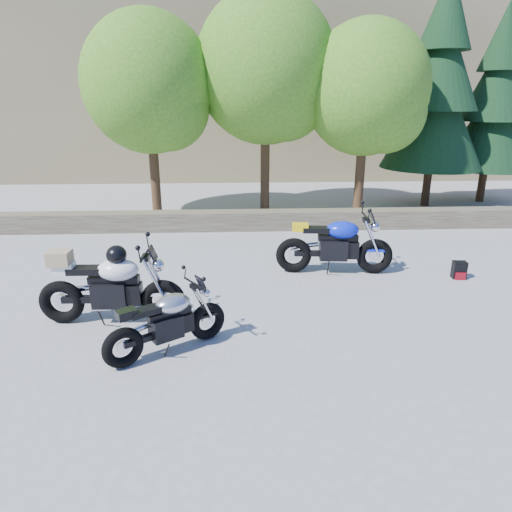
% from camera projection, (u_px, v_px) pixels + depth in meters
% --- Properties ---
extents(ground, '(90.00, 90.00, 0.00)m').
position_uv_depth(ground, '(246.00, 321.00, 7.21)').
color(ground, gray).
rests_on(ground, ground).
extents(stone_wall, '(22.00, 0.55, 0.50)m').
position_uv_depth(stone_wall, '(241.00, 220.00, 12.34)').
color(stone_wall, '#463C2F').
rests_on(stone_wall, ground).
extents(hillside, '(80.00, 30.00, 15.00)m').
position_uv_depth(hillside, '(277.00, 37.00, 31.43)').
color(hillside, '#6F6545').
rests_on(hillside, ground).
extents(tree_decid_left, '(3.67, 3.67, 5.62)m').
position_uv_depth(tree_decid_left, '(152.00, 89.00, 12.69)').
color(tree_decid_left, '#382314').
rests_on(tree_decid_left, ground).
extents(tree_decid_mid, '(4.08, 4.08, 6.24)m').
position_uv_depth(tree_decid_mid, '(269.00, 74.00, 13.09)').
color(tree_decid_mid, '#382314').
rests_on(tree_decid_mid, ground).
extents(tree_decid_right, '(3.54, 3.54, 5.41)m').
position_uv_depth(tree_decid_right, '(370.00, 94.00, 12.82)').
color(tree_decid_right, '#382314').
rests_on(tree_decid_right, ground).
extents(conifer_near, '(3.17, 3.17, 7.06)m').
position_uv_depth(conifer_near, '(438.00, 89.00, 14.08)').
color(conifer_near, '#382314').
rests_on(conifer_near, ground).
extents(conifer_far, '(2.82, 2.82, 6.27)m').
position_uv_depth(conifer_far, '(495.00, 103.00, 14.88)').
color(conifer_far, '#382314').
rests_on(conifer_far, ground).
extents(silver_bike, '(1.60, 1.13, 0.92)m').
position_uv_depth(silver_bike, '(168.00, 323.00, 6.20)').
color(silver_bike, black).
rests_on(silver_bike, ground).
extents(white_bike, '(2.27, 0.72, 1.26)m').
position_uv_depth(white_bike, '(110.00, 285.00, 7.00)').
color(white_bike, black).
rests_on(white_bike, ground).
extents(blue_bike, '(2.35, 0.74, 1.18)m').
position_uv_depth(blue_bike, '(335.00, 246.00, 9.09)').
color(blue_bike, black).
rests_on(blue_bike, ground).
extents(backpack, '(0.27, 0.23, 0.34)m').
position_uv_depth(backpack, '(459.00, 270.00, 8.93)').
color(backpack, black).
rests_on(backpack, ground).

